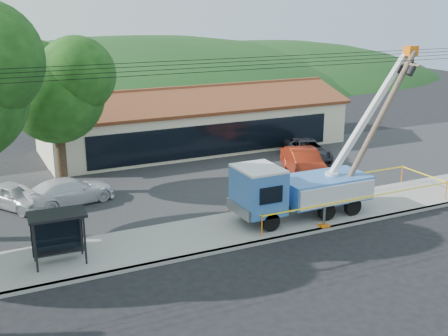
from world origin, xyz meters
name	(u,v)px	position (x,y,z in m)	size (l,w,h in m)	color
ground	(290,261)	(0.00, 0.00, 0.00)	(120.00, 120.00, 0.00)	black
curb	(265,241)	(0.00, 2.10, 0.07)	(60.00, 0.25, 0.15)	gray
sidewalk	(246,227)	(0.00, 4.00, 0.07)	(60.00, 4.00, 0.15)	gray
parking_lot	(184,182)	(0.00, 12.00, 0.05)	(60.00, 12.00, 0.10)	#28282B
strip_mall	(194,123)	(4.00, 19.98, 1.88)	(22.50, 8.53, 4.67)	beige
tree_lot	(55,86)	(-7.00, 13.00, 6.21)	(6.30, 5.60, 8.94)	#332316
hill_center	(134,84)	(10.00, 55.00, 0.00)	(89.60, 64.00, 32.00)	#183E16
hill_east	(263,76)	(30.00, 55.00, 0.00)	(72.80, 52.00, 26.00)	#183E16
utility_truck	(299,187)	(2.97, 3.97, 1.69)	(10.12, 3.87, 8.29)	black
leaning_pole	(377,125)	(7.24, 3.51, 4.58)	(4.93, 1.65, 8.19)	brown
bus_shelter	(57,226)	(-8.83, 3.93, 1.75)	(2.36, 1.53, 2.21)	black
caution_tape	(341,192)	(5.91, 4.33, 0.91)	(11.68, 3.49, 1.01)	orange
car_silver	(16,210)	(-9.78, 11.52, 0.00)	(1.64, 4.09, 1.39)	silver
car_red	(303,176)	(7.30, 10.01, 0.00)	(1.74, 4.98, 1.64)	maroon
car_white	(71,205)	(-7.05, 11.00, 0.00)	(1.99, 4.91, 1.42)	white
car_dark	(307,161)	(9.48, 12.85, 0.00)	(2.31, 5.02, 1.39)	black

